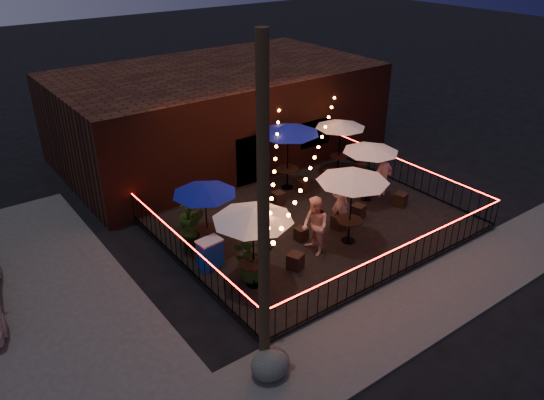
# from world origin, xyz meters

# --- Properties ---
(ground) EXTENTS (110.00, 110.00, 0.00)m
(ground) POSITION_xyz_m (0.00, 0.00, 0.00)
(ground) COLOR black
(ground) RESTS_ON ground
(patio) EXTENTS (10.00, 8.00, 0.15)m
(patio) POSITION_xyz_m (0.00, 2.00, 0.07)
(patio) COLOR black
(patio) RESTS_ON ground
(sidewalk) EXTENTS (18.00, 2.50, 0.05)m
(sidewalk) POSITION_xyz_m (0.00, -3.25, 0.03)
(sidewalk) COLOR #474442
(sidewalk) RESTS_ON ground
(brick_building) EXTENTS (14.00, 8.00, 4.00)m
(brick_building) POSITION_xyz_m (1.00, 9.99, 2.00)
(brick_building) COLOR black
(brick_building) RESTS_ON ground
(utility_pole) EXTENTS (0.26, 0.26, 8.00)m
(utility_pole) POSITION_xyz_m (-5.40, -2.60, 4.00)
(utility_pole) COLOR #3A2818
(utility_pole) RESTS_ON ground
(fence_front) EXTENTS (10.00, 0.04, 1.04)m
(fence_front) POSITION_xyz_m (0.00, -2.00, 0.66)
(fence_front) COLOR black
(fence_front) RESTS_ON patio
(fence_left) EXTENTS (0.04, 8.00, 1.04)m
(fence_left) POSITION_xyz_m (-5.00, 2.00, 0.66)
(fence_left) COLOR black
(fence_left) RESTS_ON patio
(fence_right) EXTENTS (0.04, 8.00, 1.04)m
(fence_right) POSITION_xyz_m (5.00, 2.00, 0.66)
(fence_right) COLOR black
(fence_right) RESTS_ON patio
(festoon_lights) EXTENTS (10.02, 8.72, 1.32)m
(festoon_lights) POSITION_xyz_m (-1.01, 1.70, 2.52)
(festoon_lights) COLOR orange
(festoon_lights) RESTS_ON ground
(cafe_table_0) EXTENTS (2.37, 2.37, 2.56)m
(cafe_table_0) POSITION_xyz_m (-3.77, 0.21, 2.49)
(cafe_table_0) COLOR black
(cafe_table_0) RESTS_ON patio
(cafe_table_1) EXTENTS (2.38, 2.38, 2.28)m
(cafe_table_1) POSITION_xyz_m (-3.80, 2.84, 2.23)
(cafe_table_1) COLOR black
(cafe_table_1) RESTS_ON patio
(cafe_table_2) EXTENTS (2.37, 2.37, 2.59)m
(cafe_table_2) POSITION_xyz_m (0.17, 0.34, 2.51)
(cafe_table_2) COLOR black
(cafe_table_2) RESTS_ON patio
(cafe_table_3) EXTENTS (2.96, 2.96, 2.73)m
(cafe_table_3) POSITION_xyz_m (1.04, 4.80, 2.64)
(cafe_table_3) COLOR black
(cafe_table_3) RESTS_ON patio
(cafe_table_4) EXTENTS (2.56, 2.56, 2.31)m
(cafe_table_4) POSITION_xyz_m (2.88, 2.17, 2.26)
(cafe_table_4) COLOR black
(cafe_table_4) RESTS_ON patio
(cafe_table_5) EXTENTS (2.60, 2.60, 2.33)m
(cafe_table_5) POSITION_xyz_m (3.80, 4.80, 2.27)
(cafe_table_5) COLOR black
(cafe_table_5) RESTS_ON patio
(bistro_chair_0) EXTENTS (0.50, 0.50, 0.50)m
(bistro_chair_0) POSITION_xyz_m (-3.47, 0.70, 0.40)
(bistro_chair_0) COLOR black
(bistro_chair_0) RESTS_ON patio
(bistro_chair_1) EXTENTS (0.56, 0.56, 0.51)m
(bistro_chair_1) POSITION_xyz_m (-2.27, 0.14, 0.40)
(bistro_chair_1) COLOR black
(bistro_chair_1) RESTS_ON patio
(bistro_chair_2) EXTENTS (0.47, 0.47, 0.47)m
(bistro_chair_2) POSITION_xyz_m (-4.15, 3.38, 0.38)
(bistro_chair_2) COLOR black
(bistro_chair_2) RESTS_ON patio
(bistro_chair_3) EXTENTS (0.48, 0.48, 0.44)m
(bistro_chair_3) POSITION_xyz_m (-2.13, 3.28, 0.37)
(bistro_chair_3) COLOR black
(bistro_chair_3) RESTS_ON patio
(bistro_chair_4) EXTENTS (0.40, 0.40, 0.45)m
(bistro_chair_4) POSITION_xyz_m (-1.06, 1.34, 0.37)
(bistro_chair_4) COLOR black
(bistro_chair_4) RESTS_ON patio
(bistro_chair_5) EXTENTS (0.44, 0.44, 0.48)m
(bistro_chair_5) POSITION_xyz_m (0.48, 1.17, 0.39)
(bistro_chair_5) COLOR black
(bistro_chair_5) RESTS_ON patio
(bistro_chair_6) EXTENTS (0.42, 0.42, 0.49)m
(bistro_chair_6) POSITION_xyz_m (-0.12, 3.88, 0.40)
(bistro_chair_6) COLOR black
(bistro_chair_6) RESTS_ON patio
(bistro_chair_7) EXTENTS (0.41, 0.41, 0.46)m
(bistro_chair_7) POSITION_xyz_m (1.38, 4.17, 0.38)
(bistro_chair_7) COLOR black
(bistro_chair_7) RESTS_ON patio
(bistro_chair_8) EXTENTS (0.51, 0.51, 0.49)m
(bistro_chair_8) POSITION_xyz_m (1.59, 1.32, 0.40)
(bistro_chair_8) COLOR black
(bistro_chair_8) RESTS_ON patio
(bistro_chair_9) EXTENTS (0.54, 0.54, 0.51)m
(bistro_chair_9) POSITION_xyz_m (3.52, 1.04, 0.40)
(bistro_chair_9) COLOR black
(bistro_chair_9) RESTS_ON patio
(bistro_chair_10) EXTENTS (0.43, 0.43, 0.44)m
(bistro_chair_10) POSITION_xyz_m (2.87, 4.36, 0.37)
(bistro_chair_10) COLOR black
(bistro_chair_10) RESTS_ON patio
(bistro_chair_11) EXTENTS (0.38, 0.38, 0.44)m
(bistro_chair_11) POSITION_xyz_m (4.42, 4.04, 0.37)
(bistro_chair_11) COLOR black
(bistro_chair_11) RESTS_ON patio
(patron_a) EXTENTS (0.61, 0.72, 1.67)m
(patron_a) POSITION_xyz_m (0.68, 1.36, 0.98)
(patron_a) COLOR beige
(patron_a) RESTS_ON patio
(patron_b) EXTENTS (0.91, 1.08, 1.97)m
(patron_b) POSITION_xyz_m (-1.22, 0.48, 1.14)
(patron_b) COLOR #E2B392
(patron_b) RESTS_ON patio
(patron_c) EXTENTS (1.32, 0.81, 1.97)m
(patron_c) POSITION_xyz_m (3.56, 2.13, 1.13)
(patron_c) COLOR tan
(patron_c) RESTS_ON patio
(potted_shrub_a) EXTENTS (1.32, 1.14, 1.46)m
(potted_shrub_a) POSITION_xyz_m (-3.59, 0.51, 0.88)
(potted_shrub_a) COLOR #163B0E
(potted_shrub_a) RESTS_ON patio
(potted_shrub_b) EXTENTS (0.96, 0.86, 1.47)m
(potted_shrub_b) POSITION_xyz_m (-4.21, 3.04, 0.88)
(potted_shrub_b) COLOR #0F330F
(potted_shrub_b) RESTS_ON patio
(potted_shrub_c) EXTENTS (0.85, 0.85, 1.26)m
(potted_shrub_c) POSITION_xyz_m (-3.74, 4.20, 0.78)
(potted_shrub_c) COLOR #1B3811
(potted_shrub_c) RESTS_ON patio
(cooler) EXTENTS (0.78, 0.59, 0.96)m
(cooler) POSITION_xyz_m (-4.33, 1.76, 0.64)
(cooler) COLOR #1443BC
(cooler) RESTS_ON patio
(boulder) EXTENTS (1.18, 1.10, 0.73)m
(boulder) POSITION_xyz_m (-5.42, -2.85, 0.37)
(boulder) COLOR #474742
(boulder) RESTS_ON ground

